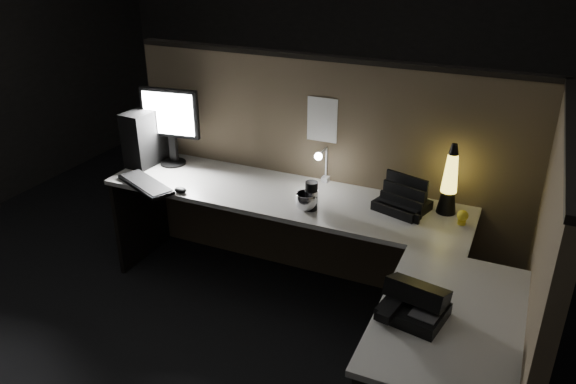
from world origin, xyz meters
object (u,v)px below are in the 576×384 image
at_px(pc_tower, 148,136).
at_px(keyboard, 146,184).
at_px(monitor, 170,119).
at_px(desk_phone, 414,303).
at_px(lava_lamp, 449,185).

distance_m(pc_tower, keyboard, 0.45).
height_order(pc_tower, monitor, monitor).
xyz_separation_m(pc_tower, desk_phone, (2.07, -0.96, -0.13)).
bearing_deg(lava_lamp, monitor, -179.36).
bearing_deg(desk_phone, keyboard, 172.69).
xyz_separation_m(keyboard, lava_lamp, (1.81, 0.42, 0.16)).
bearing_deg(lava_lamp, desk_phone, -87.85).
height_order(monitor, keyboard, monitor).
relative_size(pc_tower, lava_lamp, 0.90).
distance_m(keyboard, lava_lamp, 1.86).
bearing_deg(keyboard, lava_lamp, 37.51).
bearing_deg(keyboard, monitor, 122.38).
height_order(keyboard, lava_lamp, lava_lamp).
height_order(pc_tower, desk_phone, pc_tower).
bearing_deg(desk_phone, lava_lamp, 102.93).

